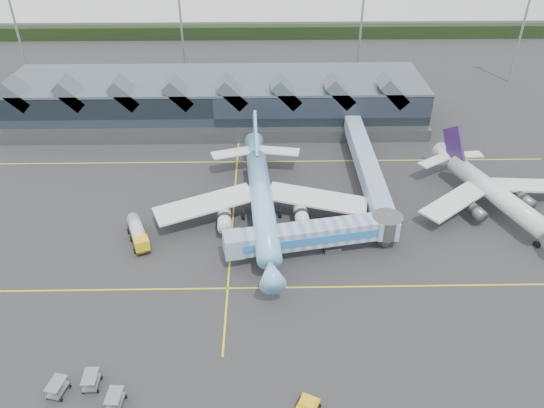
{
  "coord_description": "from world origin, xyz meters",
  "views": [
    {
      "loc": [
        5.14,
        -62.75,
        50.53
      ],
      "look_at": [
        6.41,
        5.51,
        5.0
      ],
      "focal_mm": 35.0,
      "sensor_mm": 36.0,
      "label": 1
    }
  ],
  "objects_px": {
    "regional_jet": "(491,190)",
    "fuel_truck": "(138,232)",
    "main_airliner": "(261,198)",
    "jet_bridge": "(324,234)"
  },
  "relations": [
    {
      "from": "regional_jet",
      "to": "fuel_truck",
      "type": "xyz_separation_m",
      "value": [
        -57.59,
        -8.17,
        -1.74
      ]
    },
    {
      "from": "main_airliner",
      "to": "jet_bridge",
      "type": "distance_m",
      "value": 13.11
    },
    {
      "from": "regional_jet",
      "to": "fuel_truck",
      "type": "relative_size",
      "value": 3.53
    },
    {
      "from": "main_airliner",
      "to": "fuel_truck",
      "type": "xyz_separation_m",
      "value": [
        -19.17,
        -5.92,
        -2.21
      ]
    },
    {
      "from": "jet_bridge",
      "to": "regional_jet",
      "type": "bearing_deg",
      "value": 10.85
    },
    {
      "from": "main_airliner",
      "to": "regional_jet",
      "type": "relative_size",
      "value": 1.35
    },
    {
      "from": "regional_jet",
      "to": "jet_bridge",
      "type": "bearing_deg",
      "value": -177.6
    },
    {
      "from": "regional_jet",
      "to": "fuel_truck",
      "type": "height_order",
      "value": "regional_jet"
    },
    {
      "from": "fuel_truck",
      "to": "regional_jet",
      "type": "bearing_deg",
      "value": -13.39
    },
    {
      "from": "main_airliner",
      "to": "fuel_truck",
      "type": "relative_size",
      "value": 4.78
    }
  ]
}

